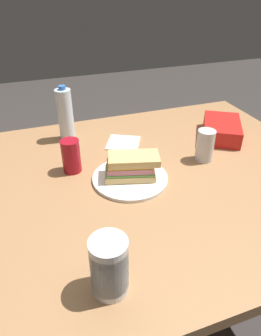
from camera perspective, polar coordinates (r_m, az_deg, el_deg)
ground_plane at (r=1.64m, az=1.80°, el=-24.65°), size 8.00×8.00×0.00m
dining_table at (r=1.12m, az=2.41°, el=-5.61°), size 1.41×1.08×0.78m
paper_plate at (r=1.04m, az=0.00°, el=-2.03°), size 0.26×0.26×0.01m
sandwich at (r=1.02m, az=0.20°, el=0.20°), size 0.20×0.14×0.08m
soda_can_red at (r=1.08m, az=-11.16°, el=2.24°), size 0.07×0.07×0.12m
chip_bag at (r=1.37m, az=16.82°, el=7.04°), size 0.25×0.27×0.07m
water_bottle_tall at (r=1.29m, az=-12.21°, el=9.78°), size 0.06×0.06×0.23m
plastic_cup_stack at (r=0.68m, az=-4.03°, el=-18.06°), size 0.08×0.08×0.15m
soda_can_silver at (r=1.16m, az=13.92°, el=4.15°), size 0.07×0.07×0.12m
paper_napkin at (r=1.27m, az=-1.36°, el=4.76°), size 0.18×0.18×0.01m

